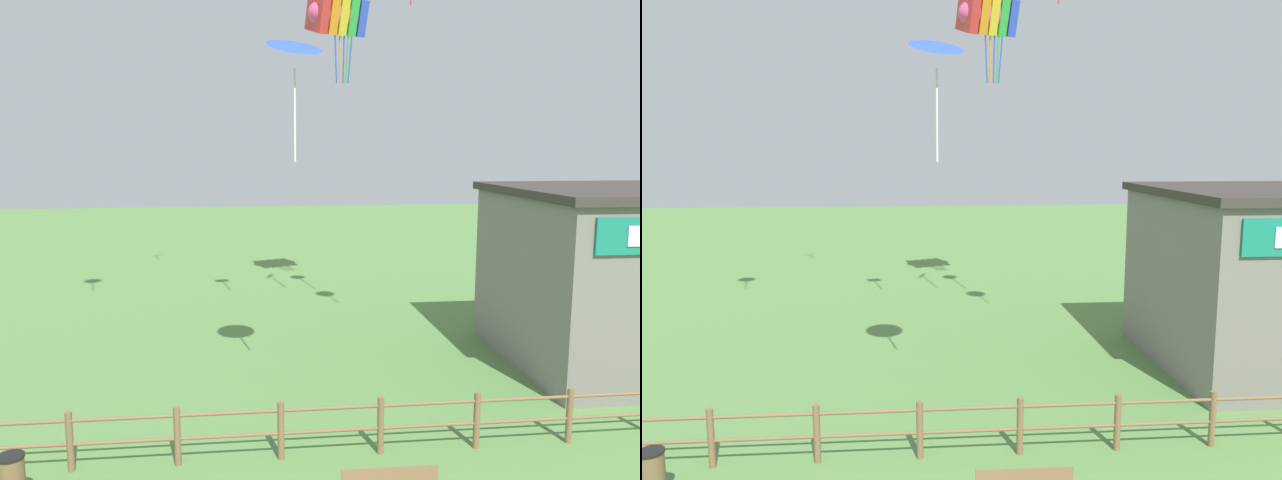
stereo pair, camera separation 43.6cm
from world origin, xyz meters
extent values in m
cylinder|color=brown|center=(-5.23, 5.04, 0.62)|extent=(0.14, 0.14, 1.24)
cylinder|color=brown|center=(-3.14, 5.04, 0.62)|extent=(0.14, 0.14, 1.24)
cylinder|color=brown|center=(-1.05, 5.04, 0.62)|extent=(0.14, 0.14, 1.24)
cylinder|color=brown|center=(1.05, 5.04, 0.62)|extent=(0.14, 0.14, 1.24)
cylinder|color=brown|center=(3.14, 5.04, 0.62)|extent=(0.14, 0.14, 1.24)
cylinder|color=brown|center=(5.23, 5.04, 0.62)|extent=(0.14, 0.14, 1.24)
cylinder|color=brown|center=(0.00, 5.04, 1.05)|extent=(18.82, 0.07, 0.07)
cylinder|color=brown|center=(0.00, 5.04, 0.56)|extent=(18.82, 0.07, 0.07)
cube|color=slate|center=(9.19, 9.87, 2.50)|extent=(6.27, 6.35, 5.00)
cube|color=#38332D|center=(9.19, 9.87, 5.12)|extent=(6.57, 6.65, 0.24)
cube|color=brown|center=(0.71, 2.76, 0.69)|extent=(1.70, 0.07, 0.47)
cylinder|color=black|center=(-5.91, 3.87, 0.96)|extent=(0.49, 0.49, 0.04)
ellipsoid|color=#E54C8C|center=(1.87, 17.59, 11.38)|extent=(2.81, 2.36, 1.63)
cube|color=red|center=(1.11, 17.31, 11.38)|extent=(0.89, 1.67, 1.66)
cube|color=orange|center=(1.49, 17.45, 11.38)|extent=(0.89, 1.67, 1.66)
cube|color=yellow|center=(1.87, 17.59, 11.38)|extent=(0.89, 1.67, 1.66)
cube|color=green|center=(2.26, 17.73, 11.38)|extent=(0.89, 1.67, 1.66)
cube|color=blue|center=(2.64, 17.87, 11.38)|extent=(0.89, 1.67, 1.66)
cylinder|color=blue|center=(1.82, 17.38, 9.80)|extent=(0.19, 0.32, 1.95)
cylinder|color=orange|center=(1.97, 17.38, 9.80)|extent=(0.12, 0.33, 1.95)
cylinder|color=blue|center=(2.12, 17.39, 9.80)|extent=(0.05, 0.33, 1.95)
cylinder|color=green|center=(2.26, 17.41, 9.80)|extent=(0.12, 0.33, 1.95)
cylinder|color=blue|center=(2.38, 17.44, 9.80)|extent=(0.19, 0.32, 1.95)
cone|color=blue|center=(-0.55, 7.19, 8.63)|extent=(1.59, 1.56, 0.56)
cylinder|color=silver|center=(-0.55, 7.19, 7.09)|extent=(0.05, 0.05, 2.06)
camera|label=1|loc=(-1.65, -7.05, 6.42)|focal=35.00mm
camera|label=2|loc=(-1.21, -7.10, 6.42)|focal=35.00mm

